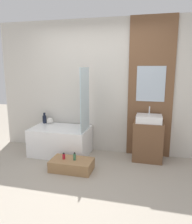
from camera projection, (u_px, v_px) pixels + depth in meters
name	position (u px, v px, depth m)	size (l,w,h in m)	color
ground_plane	(72.00, 189.00, 3.09)	(12.00, 12.00, 0.00)	#A39989
wall_tiled_back	(98.00, 87.00, 4.33)	(4.20, 0.06, 2.60)	beige
wall_wood_accent	(151.00, 89.00, 4.04)	(0.82, 0.04, 2.60)	brown
bathtub	(61.00, 141.00, 4.31)	(1.12, 0.71, 0.54)	white
glass_shower_screen	(85.00, 100.00, 3.95)	(0.01, 0.53, 1.16)	silver
wooden_step_bench	(72.00, 165.00, 3.65)	(0.70, 0.40, 0.18)	#997047
vanity_cabinet	(148.00, 141.00, 4.02)	(0.53, 0.41, 0.72)	brown
sink	(149.00, 119.00, 3.93)	(0.45, 0.35, 0.27)	white
vase_tall_dark	(45.00, 119.00, 4.60)	(0.08, 0.08, 0.22)	black
vase_round_light	(50.00, 121.00, 4.55)	(0.13, 0.13, 0.13)	silver
bottle_soap_primary	(64.00, 156.00, 3.66)	(0.05, 0.05, 0.11)	#B21928
bottle_soap_secondary	(75.00, 157.00, 3.61)	(0.04, 0.04, 0.13)	#38704C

